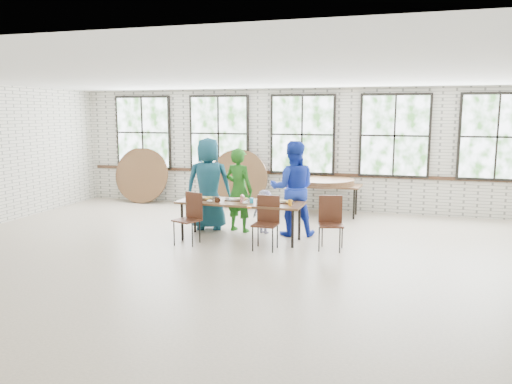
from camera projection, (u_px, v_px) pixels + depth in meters
room at (302, 136)px, 12.33m from camera, size 12.00×12.00×12.00m
dining_table at (241, 204)px, 9.47m from camera, size 2.41×0.84×0.74m
chair_near_left at (190, 214)px, 9.22m from camera, size 0.54×0.53×0.95m
chair_near_right at (267, 218)px, 8.87m from camera, size 0.43×0.42×0.95m
chair_spare at (331, 218)px, 8.86m from camera, size 0.50×0.49×0.95m
adult_teal at (209, 184)px, 10.30m from camera, size 1.06×0.83×1.91m
adult_green at (239, 190)px, 10.13m from camera, size 0.71×0.57×1.71m
toddler at (265, 212)px, 10.04m from camera, size 0.64×0.49×0.88m
adult_blue at (293, 188)px, 9.80m from camera, size 1.05×0.90×1.87m
storage_table at (322, 186)px, 11.76m from camera, size 1.84×0.84×0.74m
tabletop_clutter at (245, 201)px, 9.40m from camera, size 2.04×0.58×0.11m
round_tops_stacked at (322, 182)px, 11.74m from camera, size 1.50×1.50×0.13m
round_tops_leaning at (188, 177)px, 13.12m from camera, size 4.37×0.52×1.48m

